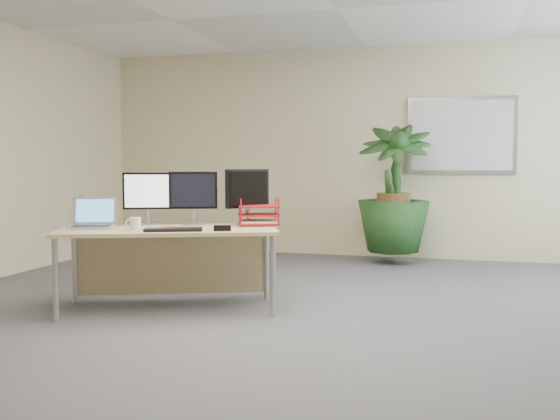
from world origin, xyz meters
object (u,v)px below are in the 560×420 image
(laptop, at_px, (93,220))
(floor_plant, at_px, (393,202))
(monitor_left, at_px, (147,195))
(monitor_right, at_px, (193,194))
(desk, at_px, (170,244))

(laptop, bearing_deg, floor_plant, 54.03)
(laptop, bearing_deg, monitor_left, 42.54)
(monitor_left, relative_size, monitor_right, 0.99)
(desk, bearing_deg, floor_plant, 60.21)
(desk, relative_size, monitor_right, 4.15)
(monitor_left, height_order, laptop, monitor_left)
(monitor_left, xyz_separation_m, monitor_right, (0.37, 0.13, 0.00))
(desk, xyz_separation_m, laptop, (-0.59, -0.22, 0.20))
(desk, relative_size, monitor_left, 4.21)
(monitor_right, bearing_deg, desk, -118.33)
(monitor_right, bearing_deg, floor_plant, 60.09)
(floor_plant, height_order, monitor_right, floor_plant)
(floor_plant, relative_size, laptop, 3.41)
(monitor_left, distance_m, laptop, 0.50)
(floor_plant, relative_size, monitor_left, 3.30)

